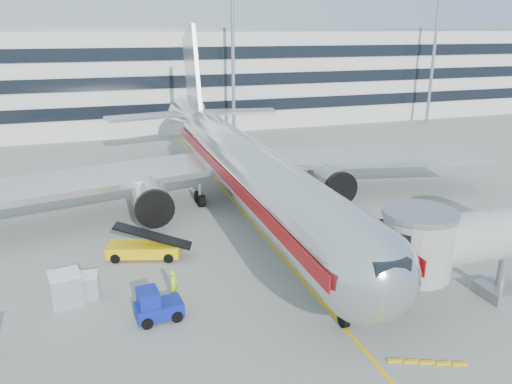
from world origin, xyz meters
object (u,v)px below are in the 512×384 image
object	(u,v)px
belt_loader	(144,248)
cargo_container_right	(87,286)
baggage_tug	(156,306)
main_jet	(240,163)
cargo_container_front	(66,288)
ramp_worker	(174,285)

from	to	relation	value
belt_loader	cargo_container_right	world-z (taller)	belt_loader
baggage_tug	cargo_container_right	bearing A→B (deg)	133.17
main_jet	cargo_container_right	size ratio (longest dim) A/B	34.55
cargo_container_right	cargo_container_front	world-z (taller)	cargo_container_front
baggage_tug	ramp_worker	xyz separation A→B (m)	(1.33, 1.88, 0.10)
main_jet	baggage_tug	distance (m)	18.80
belt_loader	baggage_tug	xyz separation A→B (m)	(-0.26, -8.26, 0.12)
main_jet	baggage_tug	size ratio (longest dim) A/B	18.84
main_jet	ramp_worker	size ratio (longest dim) A/B	27.02
belt_loader	cargo_container_front	bearing A→B (deg)	-137.04
cargo_container_right	ramp_worker	world-z (taller)	ramp_worker
cargo_container_front	belt_loader	bearing A→B (deg)	42.96
baggage_tug	cargo_container_right	xyz separation A→B (m)	(-3.61, 3.85, -0.11)
baggage_tug	main_jet	bearing A→B (deg)	58.77
main_jet	cargo_container_front	distance (m)	19.17
belt_loader	cargo_container_front	world-z (taller)	belt_loader
belt_loader	cargo_container_front	xyz separation A→B (m)	(-5.04, -4.70, 0.22)
belt_loader	main_jet	bearing A→B (deg)	38.99
main_jet	ramp_worker	world-z (taller)	main_jet
belt_loader	baggage_tug	distance (m)	8.26
cargo_container_right	ramp_worker	distance (m)	5.32
baggage_tug	cargo_container_right	size ratio (longest dim) A/B	1.83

